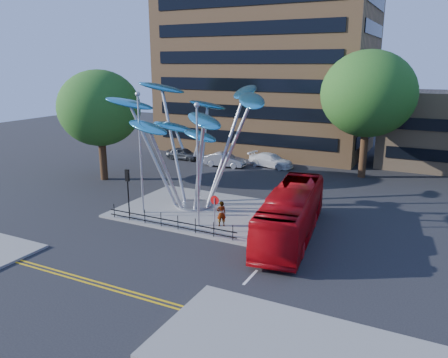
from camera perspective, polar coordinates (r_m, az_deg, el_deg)
The scene contains 19 objects.
ground at distance 27.87m, azimuth -7.34°, elevation -8.12°, with size 120.00×120.00×0.00m, color black.
traffic_island at distance 33.09m, azimuth -2.99°, elevation -4.11°, with size 12.00×9.00×0.15m, color slate.
pavement_right at distance 18.12m, azimuth 10.82°, elevation -21.85°, with size 12.00×6.00×0.15m, color slate.
double_yellow_near at distance 23.64m, azimuth -15.66°, elevation -12.98°, with size 40.00×0.12×0.01m, color gold.
double_yellow_far at distance 23.45m, azimuth -16.16°, elevation -13.26°, with size 40.00×0.12×0.01m, color gold.
brick_tower at distance 57.13m, azimuth 5.85°, elevation 19.01°, with size 25.00×15.00×30.00m, color #976B42.
tree_right at distance 43.72m, azimuth 18.32°, elevation 10.49°, with size 8.80×8.80×12.11m.
tree_left at distance 42.45m, azimuth -15.96°, elevation 8.87°, with size 7.60×7.60×10.32m.
leaf_sculpture at distance 32.66m, azimuth -4.20°, elevation 7.88°, with size 12.72×9.54×9.51m.
street_lamp_left at distance 31.63m, azimuth -10.91°, elevation 4.65°, with size 0.36×0.36×8.80m.
street_lamp_right at distance 28.52m, azimuth -3.48°, elevation 3.25°, with size 0.36×0.36×8.30m.
traffic_light_island at distance 31.77m, azimuth -12.48°, elevation -0.47°, with size 0.28×0.18×3.42m.
no_entry_sign_island at distance 28.26m, azimuth -1.23°, elevation -3.72°, with size 0.60×0.10×2.45m.
pedestrian_railing_front at distance 29.49m, azimuth -7.15°, elevation -5.64°, with size 10.00×0.06×1.00m.
red_bus at distance 28.17m, azimuth 8.77°, elevation -4.45°, with size 2.67×11.43×3.18m, color #A0070D.
pedestrian at distance 29.47m, azimuth -0.35°, elevation -4.55°, with size 0.64×0.42×1.76m, color gray.
parked_car_left at distance 50.84m, azimuth -5.36°, elevation 3.32°, with size 1.64×4.08×1.39m, color #393D40.
parked_car_mid at distance 47.11m, azimuth 0.11°, elevation 2.52°, with size 1.56×4.47×1.47m, color #A2A4AA.
parked_car_right at distance 47.23m, azimuth 6.14°, elevation 2.45°, with size 2.03×5.00×1.45m, color silver.
Camera 1 is at (14.58, -21.13, 10.84)m, focal length 35.00 mm.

